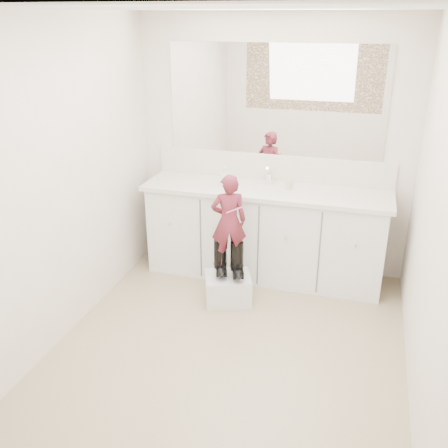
% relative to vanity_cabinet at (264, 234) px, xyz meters
% --- Properties ---
extents(floor, '(3.00, 3.00, 0.00)m').
position_rel_vanity_cabinet_xyz_m(floor, '(0.00, -1.23, -0.42)').
color(floor, '#817654').
rests_on(floor, ground).
extents(ceiling, '(3.00, 3.00, 0.00)m').
position_rel_vanity_cabinet_xyz_m(ceiling, '(0.00, -1.23, 1.97)').
color(ceiling, white).
rests_on(ceiling, wall_back).
extents(wall_back, '(2.60, 0.00, 2.60)m').
position_rel_vanity_cabinet_xyz_m(wall_back, '(0.00, 0.27, 0.77)').
color(wall_back, beige).
rests_on(wall_back, floor).
extents(wall_front, '(2.60, 0.00, 2.60)m').
position_rel_vanity_cabinet_xyz_m(wall_front, '(0.00, -2.73, 0.77)').
color(wall_front, beige).
rests_on(wall_front, floor).
extents(wall_left, '(0.00, 3.00, 3.00)m').
position_rel_vanity_cabinet_xyz_m(wall_left, '(-1.30, -1.23, 0.78)').
color(wall_left, beige).
rests_on(wall_left, floor).
extents(wall_right, '(0.00, 3.00, 3.00)m').
position_rel_vanity_cabinet_xyz_m(wall_right, '(1.30, -1.23, 0.78)').
color(wall_right, beige).
rests_on(wall_right, floor).
extents(vanity_cabinet, '(2.20, 0.55, 0.85)m').
position_rel_vanity_cabinet_xyz_m(vanity_cabinet, '(0.00, 0.00, 0.00)').
color(vanity_cabinet, silver).
rests_on(vanity_cabinet, floor).
extents(countertop, '(2.28, 0.58, 0.04)m').
position_rel_vanity_cabinet_xyz_m(countertop, '(0.00, -0.01, 0.45)').
color(countertop, beige).
rests_on(countertop, vanity_cabinet).
extents(backsplash, '(2.28, 0.03, 0.25)m').
position_rel_vanity_cabinet_xyz_m(backsplash, '(0.00, 0.26, 0.59)').
color(backsplash, beige).
rests_on(backsplash, countertop).
extents(mirror, '(2.00, 0.02, 1.00)m').
position_rel_vanity_cabinet_xyz_m(mirror, '(0.00, 0.26, 1.22)').
color(mirror, white).
rests_on(mirror, wall_back).
extents(dot_panel, '(2.00, 0.01, 1.20)m').
position_rel_vanity_cabinet_xyz_m(dot_panel, '(0.00, -2.71, 1.22)').
color(dot_panel, '#472819').
rests_on(dot_panel, wall_front).
extents(faucet, '(0.08, 0.08, 0.10)m').
position_rel_vanity_cabinet_xyz_m(faucet, '(0.00, 0.15, 0.52)').
color(faucet, silver).
rests_on(faucet, countertop).
extents(cup, '(0.11, 0.11, 0.08)m').
position_rel_vanity_cabinet_xyz_m(cup, '(0.20, 0.04, 0.50)').
color(cup, beige).
rests_on(cup, countertop).
extents(soap_bottle, '(0.10, 0.10, 0.18)m').
position_rel_vanity_cabinet_xyz_m(soap_bottle, '(-0.38, -0.03, 0.55)').
color(soap_bottle, beige).
rests_on(soap_bottle, countertop).
extents(step_stool, '(0.48, 0.45, 0.25)m').
position_rel_vanity_cabinet_xyz_m(step_stool, '(-0.20, -0.59, -0.30)').
color(step_stool, silver).
rests_on(step_stool, floor).
extents(boot_left, '(0.19, 0.25, 0.33)m').
position_rel_vanity_cabinet_xyz_m(boot_left, '(-0.27, -0.57, -0.01)').
color(boot_left, black).
rests_on(boot_left, step_stool).
extents(boot_right, '(0.19, 0.25, 0.33)m').
position_rel_vanity_cabinet_xyz_m(boot_right, '(-0.12, -0.57, -0.01)').
color(boot_right, black).
rests_on(boot_right, step_stool).
extents(toddler, '(0.35, 0.29, 0.82)m').
position_rel_vanity_cabinet_xyz_m(toddler, '(-0.20, -0.57, 0.34)').
color(toddler, '#9A2F3D').
rests_on(toddler, step_stool).
extents(toothbrush, '(0.13, 0.06, 0.06)m').
position_rel_vanity_cabinet_xyz_m(toothbrush, '(-0.13, -0.65, 0.48)').
color(toothbrush, '#D3527D').
rests_on(toothbrush, toddler).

